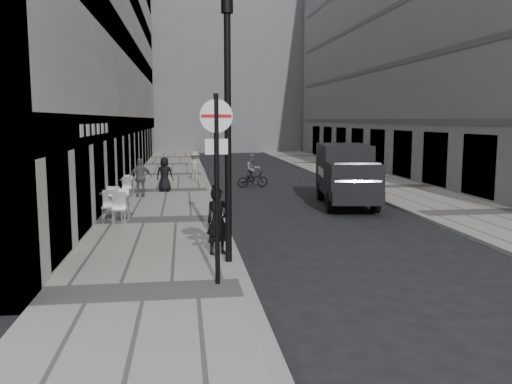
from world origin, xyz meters
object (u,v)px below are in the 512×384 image
(sign_post, at_px, (217,164))
(cyclist, at_px, (253,174))
(walking_man, at_px, (218,221))
(lamppost, at_px, (228,119))
(panel_van, at_px, (346,172))

(sign_post, height_order, cyclist, sign_post)
(sign_post, xyz_separation_m, cyclist, (2.81, 16.38, -1.88))
(sign_post, bearing_deg, walking_man, 78.94)
(walking_man, xyz_separation_m, lamppost, (0.20, -0.74, 2.48))
(walking_man, xyz_separation_m, sign_post, (-0.17, -2.44, 1.60))
(walking_man, bearing_deg, panel_van, 34.05)
(lamppost, distance_m, panel_van, 10.27)
(walking_man, xyz_separation_m, cyclist, (2.65, 13.94, -0.28))
(panel_van, bearing_deg, lamppost, -114.61)
(sign_post, bearing_deg, cyclist, 73.08)
(walking_man, relative_size, panel_van, 0.31)
(sign_post, bearing_deg, panel_van, 53.30)
(sign_post, distance_m, cyclist, 16.72)
(walking_man, distance_m, panel_van, 9.57)
(walking_man, height_order, cyclist, walking_man)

